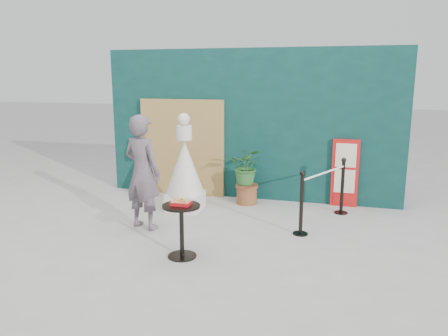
# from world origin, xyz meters

# --- Properties ---
(ground) EXTENTS (60.00, 60.00, 0.00)m
(ground) POSITION_xyz_m (0.00, 0.00, 0.00)
(ground) COLOR #ADAAA5
(ground) RESTS_ON ground
(back_wall) EXTENTS (6.00, 0.30, 3.00)m
(back_wall) POSITION_xyz_m (0.00, 3.15, 1.50)
(back_wall) COLOR #0A2F2D
(back_wall) RESTS_ON ground
(bamboo_fence) EXTENTS (1.80, 0.08, 2.00)m
(bamboo_fence) POSITION_xyz_m (-1.40, 2.94, 1.00)
(bamboo_fence) COLOR tan
(bamboo_fence) RESTS_ON ground
(woman) EXTENTS (0.78, 0.61, 1.88)m
(woman) POSITION_xyz_m (-1.26, 0.79, 0.94)
(woman) COLOR #655763
(woman) RESTS_ON ground
(menu_board) EXTENTS (0.50, 0.07, 1.30)m
(menu_board) POSITION_xyz_m (1.90, 2.95, 0.65)
(menu_board) COLOR red
(menu_board) RESTS_ON ground
(statue) EXTENTS (0.71, 0.71, 1.81)m
(statue) POSITION_xyz_m (-0.95, 1.90, 0.74)
(statue) COLOR white
(statue) RESTS_ON ground
(cafe_table) EXTENTS (0.52, 0.52, 0.75)m
(cafe_table) POSITION_xyz_m (-0.22, -0.16, 0.50)
(cafe_table) COLOR black
(cafe_table) RESTS_ON ground
(food_basket) EXTENTS (0.26, 0.19, 0.11)m
(food_basket) POSITION_xyz_m (-0.22, -0.15, 0.79)
(food_basket) COLOR red
(food_basket) RESTS_ON cafe_table
(planter) EXTENTS (0.65, 0.57, 1.11)m
(planter) POSITION_xyz_m (0.07, 2.61, 0.64)
(planter) COLOR brown
(planter) RESTS_ON ground
(stanchion_barrier) EXTENTS (0.84, 1.54, 1.03)m
(stanchion_barrier) POSITION_xyz_m (1.57, 1.83, 0.49)
(stanchion_barrier) COLOR black
(stanchion_barrier) RESTS_ON ground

